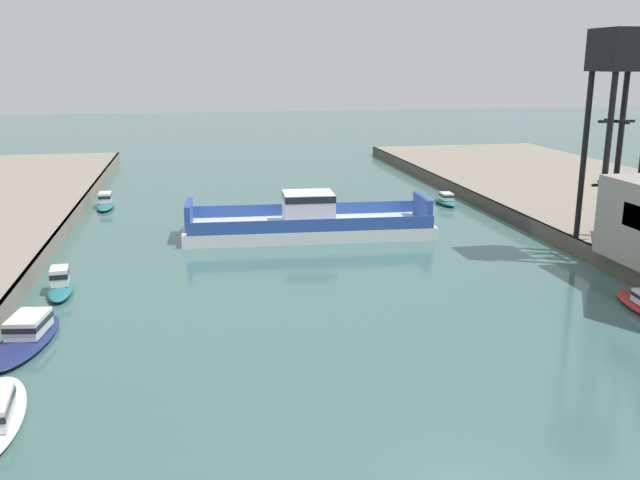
{
  "coord_description": "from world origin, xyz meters",
  "views": [
    {
      "loc": [
        -9.15,
        -20.38,
        14.94
      ],
      "look_at": [
        0.0,
        28.59,
        2.0
      ],
      "focal_mm": 38.29,
      "sensor_mm": 36.0,
      "label": 1
    }
  ],
  "objects_px": {
    "chain_ferry": "(308,222)",
    "moored_boat_near_left": "(445,200)",
    "moored_boat_near_right": "(105,202)",
    "crane_tower": "(622,71)",
    "moored_boat_far_left": "(60,284)",
    "moored_boat_mid_right": "(27,334)"
  },
  "relations": [
    {
      "from": "moored_boat_near_left",
      "to": "moored_boat_near_right",
      "type": "distance_m",
      "value": 36.6
    },
    {
      "from": "moored_boat_near_right",
      "to": "moored_boat_mid_right",
      "type": "distance_m",
      "value": 36.94
    },
    {
      "from": "moored_boat_near_left",
      "to": "crane_tower",
      "type": "height_order",
      "value": "crane_tower"
    },
    {
      "from": "moored_boat_near_right",
      "to": "moored_boat_mid_right",
      "type": "bearing_deg",
      "value": -89.99
    },
    {
      "from": "moored_boat_near_left",
      "to": "moored_boat_far_left",
      "type": "xyz_separation_m",
      "value": [
        -36.0,
        -23.56,
        0.15
      ]
    },
    {
      "from": "moored_boat_near_right",
      "to": "moored_boat_far_left",
      "type": "bearing_deg",
      "value": -89.45
    },
    {
      "from": "moored_boat_near_right",
      "to": "moored_boat_near_left",
      "type": "bearing_deg",
      "value": -7.57
    },
    {
      "from": "moored_boat_near_right",
      "to": "chain_ferry",
      "type": "bearing_deg",
      "value": -39.07
    },
    {
      "from": "moored_boat_mid_right",
      "to": "moored_boat_near_left",
      "type": "bearing_deg",
      "value": 41.52
    },
    {
      "from": "chain_ferry",
      "to": "moored_boat_near_right",
      "type": "distance_m",
      "value": 24.82
    },
    {
      "from": "chain_ferry",
      "to": "moored_boat_near_left",
      "type": "height_order",
      "value": "chain_ferry"
    },
    {
      "from": "moored_boat_near_left",
      "to": "moored_boat_near_right",
      "type": "height_order",
      "value": "moored_boat_near_right"
    },
    {
      "from": "moored_boat_far_left",
      "to": "moored_boat_near_right",
      "type": "bearing_deg",
      "value": 90.55
    },
    {
      "from": "moored_boat_near_left",
      "to": "crane_tower",
      "type": "xyz_separation_m",
      "value": [
        4.32,
        -22.85,
        13.89
      ]
    },
    {
      "from": "chain_ferry",
      "to": "moored_boat_near_left",
      "type": "bearing_deg",
      "value": 32.45
    },
    {
      "from": "moored_boat_mid_right",
      "to": "moored_boat_far_left",
      "type": "height_order",
      "value": "moored_boat_far_left"
    },
    {
      "from": "moored_boat_mid_right",
      "to": "crane_tower",
      "type": "relative_size",
      "value": 0.51
    },
    {
      "from": "moored_boat_near_left",
      "to": "crane_tower",
      "type": "relative_size",
      "value": 0.3
    },
    {
      "from": "moored_boat_far_left",
      "to": "crane_tower",
      "type": "xyz_separation_m",
      "value": [
        40.32,
        0.72,
        13.75
      ]
    },
    {
      "from": "chain_ferry",
      "to": "moored_boat_near_right",
      "type": "xyz_separation_m",
      "value": [
        -19.26,
        15.64,
        -0.55
      ]
    },
    {
      "from": "moored_boat_near_left",
      "to": "moored_boat_mid_right",
      "type": "relative_size",
      "value": 0.6
    },
    {
      "from": "moored_boat_near_left",
      "to": "moored_boat_near_right",
      "type": "bearing_deg",
      "value": 172.43
    }
  ]
}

